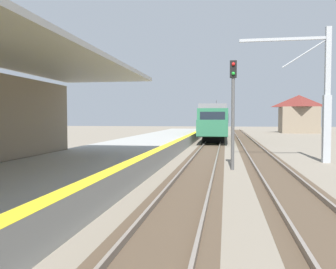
# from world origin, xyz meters

# --- Properties ---
(station_platform) EXTENTS (5.00, 80.00, 0.91)m
(station_platform) POSITION_xyz_m (-2.50, 16.00, 0.45)
(station_platform) COLOR #999993
(station_platform) RESTS_ON ground
(track_pair_nearest_platform) EXTENTS (2.34, 120.00, 0.16)m
(track_pair_nearest_platform) POSITION_xyz_m (1.90, 20.00, 0.05)
(track_pair_nearest_platform) COLOR #4C3D2D
(track_pair_nearest_platform) RESTS_ON ground
(track_pair_middle) EXTENTS (2.34, 120.00, 0.16)m
(track_pair_middle) POSITION_xyz_m (5.30, 20.00, 0.05)
(track_pair_middle) COLOR #4C3D2D
(track_pair_middle) RESTS_ON ground
(approaching_train) EXTENTS (2.93, 19.60, 4.76)m
(approaching_train) POSITION_xyz_m (1.90, 44.82, 2.18)
(approaching_train) COLOR #286647
(approaching_train) RESTS_ON ground
(rail_signal_post) EXTENTS (0.32, 0.34, 5.20)m
(rail_signal_post) POSITION_xyz_m (3.47, 20.28, 3.19)
(rail_signal_post) COLOR #4C4C4C
(rail_signal_post) RESTS_ON ground
(catenary_pylon_far_side) EXTENTS (5.00, 0.40, 7.50)m
(catenary_pylon_far_side) POSITION_xyz_m (8.36, 23.92, 3.60)
(catenary_pylon_far_side) COLOR #9EA3A8
(catenary_pylon_far_side) RESTS_ON ground
(distant_trackside_house) EXTENTS (6.60, 5.28, 6.40)m
(distant_trackside_house) POSITION_xyz_m (15.30, 65.42, 3.34)
(distant_trackside_house) COLOR #7F705B
(distant_trackside_house) RESTS_ON ground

